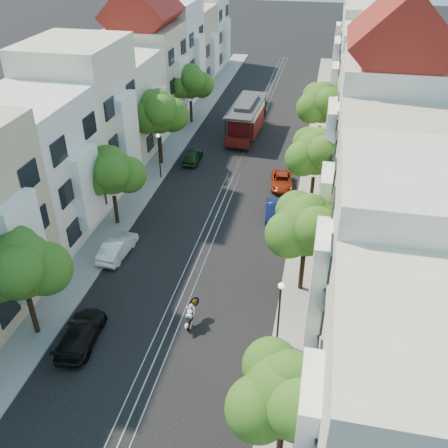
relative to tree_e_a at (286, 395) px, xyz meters
The scene contains 26 objects.
ground 32.17m from the tree_e_a, 103.17° to the left, with size 200.00×200.00×0.00m, color black.
sidewalk_east 31.33m from the tree_e_a, 90.02° to the left, with size 2.50×80.00×0.12m, color gray.
sidewalk_west 34.52m from the tree_e_a, 115.07° to the left, with size 2.50×80.00×0.12m, color gray.
rail_left 32.29m from the tree_e_a, 104.13° to the left, with size 0.06×80.00×0.02m, color gray.
rail_slot 32.16m from the tree_e_a, 103.17° to the left, with size 0.06×80.00×0.02m, color gray.
rail_right 32.04m from the tree_e_a, 102.21° to the left, with size 0.06×80.00×0.02m, color gray.
lane_line 32.16m from the tree_e_a, 103.17° to the left, with size 0.08×80.00×0.01m, color tan.
townhouses_east 31.29m from the tree_e_a, 81.53° to the left, with size 7.75×72.00×12.00m.
townhouses_west 36.38m from the tree_e_a, 121.73° to the left, with size 7.75×72.00×11.76m.
tree_e_a is the anchor object (origin of this frame).
tree_e_b 12.00m from the tree_e_a, 90.00° to the left, with size 4.93×4.08×6.68m.
tree_e_c 23.00m from the tree_e_a, 90.00° to the left, with size 4.84×3.99×6.52m.
tree_e_d 34.00m from the tree_e_a, 90.00° to the left, with size 5.01×4.16×6.85m.
tree_w_a 15.25m from the tree_e_a, 160.85° to the left, with size 4.93×4.08×6.68m.
tree_w_b 22.28m from the tree_e_a, 130.27° to the left, with size 4.72×3.87×6.27m.
tree_w_c 31.49m from the tree_e_a, 117.22° to the left, with size 5.13×4.28×7.09m.
tree_w_d 41.57m from the tree_e_a, 110.27° to the left, with size 4.84×3.99×6.52m.
lamp_east 7.26m from the tree_e_a, 97.79° to the left, with size 0.32×0.32×4.16m.
lamp_west 28.51m from the tree_e_a, 118.45° to the left, with size 0.32×0.32×4.16m.
sportbike_rider 10.31m from the tree_e_a, 128.68° to the left, with size 0.53×1.80×1.49m.
cable_car 37.50m from the tree_e_a, 101.97° to the left, with size 3.24×9.19×3.49m.
parked_car_e_mid 21.12m from the tree_e_a, 97.92° to the left, with size 1.18×3.40×1.12m, color #0C143F.
parked_car_e_far 26.16m from the tree_e_a, 96.13° to the left, with size 1.81×3.91×1.09m, color maroon.
parked_car_w_near 13.19m from the tree_e_a, 157.27° to the left, with size 1.81×4.46×1.29m, color black.
parked_car_w_mid 18.78m from the tree_e_a, 134.33° to the left, with size 1.40×4.00×1.32m, color white.
parked_car_w_far 31.51m from the tree_e_a, 111.89° to the left, with size 1.47×3.66×1.25m, color #143217.
Camera 1 is at (7.52, -16.21, 20.54)m, focal length 40.00 mm.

